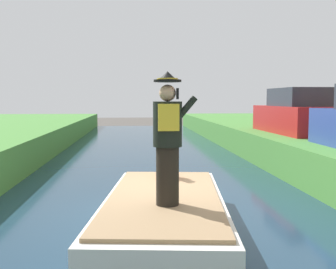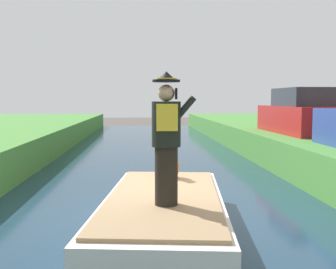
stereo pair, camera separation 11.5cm
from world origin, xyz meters
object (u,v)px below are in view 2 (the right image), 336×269
Objects in this scene: boat at (164,215)px; parrot_plush at (169,165)px; parked_car_red at (301,114)px; person_pirate at (167,139)px.

boat is 7.68× the size of parrot_plush.
boat is at bearing -125.95° from parked_car_red.
parked_car_red is (4.99, 6.89, 1.28)m from boat.
parked_car_red is at bearing 57.48° from person_pirate.
boat is 1.46m from parrot_plush.
parrot_plush is (0.18, 1.34, 0.55)m from boat.
parked_car_red reaches higher than parrot_plush.
parked_car_red is (4.81, 5.55, 0.72)m from parrot_plush.
person_pirate reaches higher than boat.
person_pirate reaches higher than parrot_plush.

